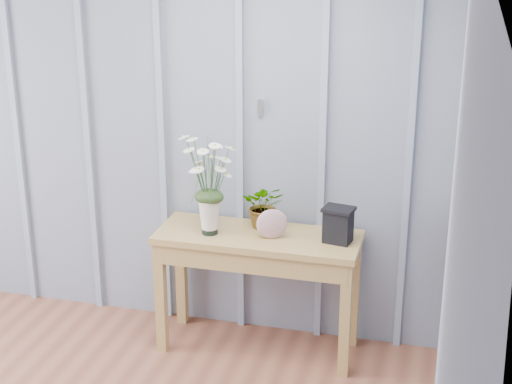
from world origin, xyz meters
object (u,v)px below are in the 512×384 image
(felt_disc_vessel, at_px, (272,224))
(carved_box, at_px, (338,224))
(daisy_vase, at_px, (209,173))
(sideboard, at_px, (258,252))

(felt_disc_vessel, bearing_deg, carved_box, -12.20)
(felt_disc_vessel, relative_size, carved_box, 0.87)
(daisy_vase, distance_m, carved_box, 0.79)
(sideboard, height_order, carved_box, carved_box)
(felt_disc_vessel, height_order, carved_box, carved_box)
(carved_box, bearing_deg, felt_disc_vessel, -172.78)
(felt_disc_vessel, distance_m, carved_box, 0.38)
(daisy_vase, bearing_deg, felt_disc_vessel, 2.84)
(sideboard, distance_m, carved_box, 0.52)
(carved_box, bearing_deg, sideboard, -179.19)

